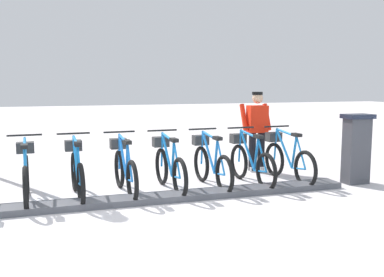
{
  "coord_description": "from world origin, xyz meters",
  "views": [
    {
      "loc": [
        -6.5,
        0.97,
        1.84
      ],
      "look_at": [
        0.5,
        -1.33,
        0.9
      ],
      "focal_mm": 40.76,
      "sensor_mm": 36.0,
      "label": 1
    }
  ],
  "objects_px": {
    "bike_docked_4": "(124,168)",
    "payment_kiosk": "(356,148)",
    "bike_docked_2": "(211,163)",
    "bike_docked_3": "(169,166)",
    "bike_docked_6": "(26,174)",
    "worker_near_rack": "(257,128)",
    "bike_docked_5": "(77,171)",
    "bike_docked_1": "(250,161)",
    "bike_docked_0": "(287,158)"
  },
  "relations": [
    {
      "from": "bike_docked_4",
      "to": "payment_kiosk",
      "type": "bearing_deg",
      "value": -97.81
    },
    {
      "from": "bike_docked_2",
      "to": "bike_docked_3",
      "type": "height_order",
      "value": "same"
    },
    {
      "from": "payment_kiosk",
      "to": "bike_docked_6",
      "type": "height_order",
      "value": "payment_kiosk"
    },
    {
      "from": "bike_docked_2",
      "to": "worker_near_rack",
      "type": "bearing_deg",
      "value": -54.24
    },
    {
      "from": "payment_kiosk",
      "to": "bike_docked_5",
      "type": "distance_m",
      "value": 4.98
    },
    {
      "from": "bike_docked_1",
      "to": "bike_docked_5",
      "type": "xyz_separation_m",
      "value": [
        0.0,
        3.07,
        0.0
      ]
    },
    {
      "from": "payment_kiosk",
      "to": "bike_docked_1",
      "type": "xyz_separation_m",
      "value": [
        0.57,
        1.87,
        -0.24
      ]
    },
    {
      "from": "bike_docked_6",
      "to": "bike_docked_2",
      "type": "bearing_deg",
      "value": -90.0
    },
    {
      "from": "bike_docked_6",
      "to": "worker_near_rack",
      "type": "bearing_deg",
      "value": -77.25
    },
    {
      "from": "payment_kiosk",
      "to": "bike_docked_2",
      "type": "height_order",
      "value": "payment_kiosk"
    },
    {
      "from": "bike_docked_4",
      "to": "bike_docked_5",
      "type": "bearing_deg",
      "value": 90.0
    },
    {
      "from": "bike_docked_1",
      "to": "bike_docked_6",
      "type": "relative_size",
      "value": 1.0
    },
    {
      "from": "bike_docked_4",
      "to": "bike_docked_6",
      "type": "relative_size",
      "value": 1.0
    },
    {
      "from": "payment_kiosk",
      "to": "worker_near_rack",
      "type": "distance_m",
      "value": 2.02
    },
    {
      "from": "bike_docked_0",
      "to": "worker_near_rack",
      "type": "distance_m",
      "value": 1.13
    },
    {
      "from": "bike_docked_1",
      "to": "bike_docked_2",
      "type": "relative_size",
      "value": 1.0
    },
    {
      "from": "bike_docked_0",
      "to": "bike_docked_4",
      "type": "xyz_separation_m",
      "value": [
        0.0,
        3.07,
        0.0
      ]
    },
    {
      "from": "bike_docked_0",
      "to": "bike_docked_3",
      "type": "bearing_deg",
      "value": 90.0
    },
    {
      "from": "bike_docked_0",
      "to": "bike_docked_1",
      "type": "relative_size",
      "value": 1.0
    },
    {
      "from": "payment_kiosk",
      "to": "bike_docked_6",
      "type": "bearing_deg",
      "value": 84.28
    },
    {
      "from": "bike_docked_1",
      "to": "bike_docked_0",
      "type": "bearing_deg",
      "value": -90.0
    },
    {
      "from": "payment_kiosk",
      "to": "bike_docked_4",
      "type": "height_order",
      "value": "payment_kiosk"
    },
    {
      "from": "bike_docked_6",
      "to": "bike_docked_3",
      "type": "bearing_deg",
      "value": -90.0
    },
    {
      "from": "bike_docked_0",
      "to": "bike_docked_1",
      "type": "distance_m",
      "value": 0.77
    },
    {
      "from": "bike_docked_2",
      "to": "bike_docked_4",
      "type": "xyz_separation_m",
      "value": [
        0.0,
        1.54,
        0.0
      ]
    },
    {
      "from": "bike_docked_6",
      "to": "worker_near_rack",
      "type": "xyz_separation_m",
      "value": [
        1.01,
        -4.48,
        0.48
      ]
    },
    {
      "from": "bike_docked_0",
      "to": "bike_docked_1",
      "type": "bearing_deg",
      "value": 90.0
    },
    {
      "from": "bike_docked_2",
      "to": "worker_near_rack",
      "type": "relative_size",
      "value": 1.04
    },
    {
      "from": "bike_docked_2",
      "to": "worker_near_rack",
      "type": "height_order",
      "value": "worker_near_rack"
    },
    {
      "from": "bike_docked_3",
      "to": "bike_docked_1",
      "type": "bearing_deg",
      "value": -90.0
    },
    {
      "from": "bike_docked_1",
      "to": "bike_docked_3",
      "type": "distance_m",
      "value": 1.54
    },
    {
      "from": "bike_docked_0",
      "to": "worker_near_rack",
      "type": "bearing_deg",
      "value": 7.22
    },
    {
      "from": "payment_kiosk",
      "to": "bike_docked_5",
      "type": "relative_size",
      "value": 0.74
    },
    {
      "from": "payment_kiosk",
      "to": "bike_docked_3",
      "type": "xyz_separation_m",
      "value": [
        0.57,
        3.4,
        -0.24
      ]
    },
    {
      "from": "bike_docked_0",
      "to": "bike_docked_5",
      "type": "bearing_deg",
      "value": 90.0
    },
    {
      "from": "payment_kiosk",
      "to": "worker_near_rack",
      "type": "xyz_separation_m",
      "value": [
        1.59,
        1.23,
        0.24
      ]
    },
    {
      "from": "bike_docked_4",
      "to": "worker_near_rack",
      "type": "xyz_separation_m",
      "value": [
        1.01,
        -2.94,
        0.48
      ]
    },
    {
      "from": "bike_docked_4",
      "to": "bike_docked_6",
      "type": "height_order",
      "value": "same"
    },
    {
      "from": "bike_docked_2",
      "to": "bike_docked_6",
      "type": "bearing_deg",
      "value": 90.0
    },
    {
      "from": "bike_docked_1",
      "to": "bike_docked_4",
      "type": "relative_size",
      "value": 1.0
    },
    {
      "from": "bike_docked_0",
      "to": "bike_docked_4",
      "type": "bearing_deg",
      "value": 90.0
    },
    {
      "from": "bike_docked_1",
      "to": "bike_docked_4",
      "type": "xyz_separation_m",
      "value": [
        0.0,
        2.3,
        0.0
      ]
    },
    {
      "from": "bike_docked_2",
      "to": "bike_docked_6",
      "type": "distance_m",
      "value": 3.07
    },
    {
      "from": "bike_docked_2",
      "to": "bike_docked_3",
      "type": "xyz_separation_m",
      "value": [
        0.0,
        0.77,
        0.0
      ]
    },
    {
      "from": "bike_docked_0",
      "to": "bike_docked_2",
      "type": "relative_size",
      "value": 1.0
    },
    {
      "from": "bike_docked_2",
      "to": "bike_docked_0",
      "type": "bearing_deg",
      "value": -90.0
    },
    {
      "from": "bike_docked_2",
      "to": "bike_docked_6",
      "type": "relative_size",
      "value": 1.0
    },
    {
      "from": "bike_docked_0",
      "to": "bike_docked_2",
      "type": "bearing_deg",
      "value": 90.0
    },
    {
      "from": "bike_docked_1",
      "to": "bike_docked_4",
      "type": "height_order",
      "value": "same"
    },
    {
      "from": "payment_kiosk",
      "to": "bike_docked_2",
      "type": "xyz_separation_m",
      "value": [
        0.57,
        2.63,
        -0.24
      ]
    }
  ]
}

